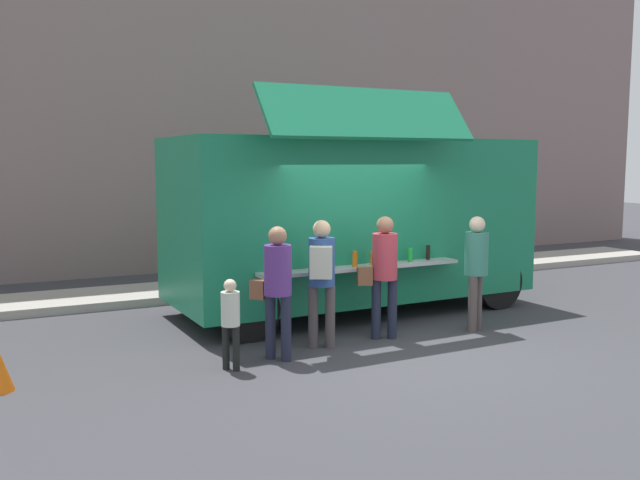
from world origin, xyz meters
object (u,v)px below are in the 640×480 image
object	(u,v)px
child_near_queue	(230,316)
trash_bin	(439,252)
customer_rear_waiting	(277,281)
customer_mid_with_backpack	(322,271)
food_truck_main	(353,218)
customer_front_ordering	(384,267)
customer_extra_browsing	(476,263)

from	to	relation	value
child_near_queue	trash_bin	bearing A→B (deg)	-2.38
customer_rear_waiting	customer_mid_with_backpack	bearing A→B (deg)	-21.79
food_truck_main	customer_front_ordering	xyz separation A→B (m)	(-0.51, -1.83, -0.54)
customer_rear_waiting	trash_bin	bearing A→B (deg)	-0.95
food_truck_main	child_near_queue	distance (m)	3.84
customer_front_ordering	trash_bin	bearing A→B (deg)	-22.71
customer_front_ordering	customer_mid_with_backpack	xyz separation A→B (m)	(-1.02, -0.06, 0.03)
customer_mid_with_backpack	customer_rear_waiting	size ratio (longest dim) A/B	1.02
customer_extra_browsing	child_near_queue	xyz separation A→B (m)	(-3.97, -0.26, -0.36)
trash_bin	customer_rear_waiting	bearing A→B (deg)	-142.53
customer_mid_with_backpack	customer_extra_browsing	distance (m)	2.54
customer_front_ordering	child_near_queue	xyz separation A→B (m)	(-2.45, -0.45, -0.37)
child_near_queue	customer_extra_browsing	bearing A→B (deg)	-34.07
food_truck_main	customer_front_ordering	distance (m)	1.97
child_near_queue	customer_mid_with_backpack	bearing A→B (deg)	-22.68
food_truck_main	customer_rear_waiting	xyz separation A→B (m)	(-2.28, -2.11, -0.57)
customer_extra_browsing	child_near_queue	distance (m)	3.99
customer_mid_with_backpack	customer_extra_browsing	bearing A→B (deg)	-64.55
food_truck_main	customer_rear_waiting	size ratio (longest dim) A/B	3.52
trash_bin	customer_rear_waiting	distance (m)	7.30
customer_front_ordering	customer_mid_with_backpack	distance (m)	1.02
customer_mid_with_backpack	customer_rear_waiting	world-z (taller)	customer_mid_with_backpack
customer_front_ordering	customer_extra_browsing	distance (m)	1.53
trash_bin	customer_mid_with_backpack	bearing A→B (deg)	-140.08
food_truck_main	customer_extra_browsing	distance (m)	2.32
customer_mid_with_backpack	child_near_queue	world-z (taller)	customer_mid_with_backpack
trash_bin	customer_front_ordering	xyz separation A→B (m)	(-4.01, -4.15, 0.53)
customer_front_ordering	customer_extra_browsing	bearing A→B (deg)	-75.73
customer_extra_browsing	child_near_queue	world-z (taller)	customer_extra_browsing
customer_extra_browsing	child_near_queue	bearing A→B (deg)	61.56
food_truck_main	customer_rear_waiting	world-z (taller)	food_truck_main
food_truck_main	child_near_queue	size ratio (longest dim) A/B	5.38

